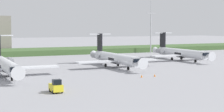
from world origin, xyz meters
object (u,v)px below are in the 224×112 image
at_px(safety_cone_front_marker, 142,76).
at_px(safety_cone_mid_marker, 155,75).
at_px(regional_jet_second, 115,58).
at_px(regional_jet_nearest, 6,65).
at_px(antenna_mast, 151,28).
at_px(baggage_tug, 56,87).
at_px(regional_jet_third, 180,53).

xyz_separation_m(safety_cone_front_marker, safety_cone_mid_marker, (3.29, -0.04, 0.00)).
bearing_deg(regional_jet_second, safety_cone_mid_marker, -89.52).
distance_m(regional_jet_nearest, antenna_mast, 81.10).
distance_m(antenna_mast, baggage_tug, 94.31).
xyz_separation_m(regional_jet_nearest, baggage_tug, (4.59, -24.39, -1.53)).
xyz_separation_m(regional_jet_nearest, safety_cone_front_marker, (26.44, -14.83, -2.26)).
bearing_deg(antenna_mast, regional_jet_second, -131.33).
height_order(regional_jet_third, safety_cone_front_marker, regional_jet_third).
bearing_deg(safety_cone_mid_marker, regional_jet_third, 46.49).
distance_m(regional_jet_second, antenna_mast, 55.44).
height_order(regional_jet_nearest, safety_cone_mid_marker, regional_jet_nearest).
relative_size(regional_jet_nearest, safety_cone_front_marker, 56.36).
bearing_deg(safety_cone_front_marker, regional_jet_nearest, 150.72).
relative_size(regional_jet_nearest, regional_jet_third, 1.00).
bearing_deg(regional_jet_third, regional_jet_nearest, -166.04).
distance_m(regional_jet_nearest, regional_jet_second, 30.08).
height_order(regional_jet_second, antenna_mast, antenna_mast).
xyz_separation_m(regional_jet_nearest, safety_cone_mid_marker, (29.74, -14.87, -2.26)).
xyz_separation_m(regional_jet_second, regional_jet_third, (27.82, 8.73, 0.00)).
height_order(safety_cone_front_marker, safety_cone_mid_marker, same).
height_order(antenna_mast, baggage_tug, antenna_mast).
bearing_deg(safety_cone_mid_marker, safety_cone_front_marker, 179.26).
bearing_deg(antenna_mast, regional_jet_nearest, -144.62).
xyz_separation_m(antenna_mast, baggage_tug, (-61.20, -71.12, -9.53)).
distance_m(regional_jet_nearest, baggage_tug, 24.86).
bearing_deg(safety_cone_front_marker, regional_jet_second, 81.28).
bearing_deg(regional_jet_nearest, safety_cone_front_marker, -29.28).
bearing_deg(safety_cone_mid_marker, regional_jet_nearest, 153.43).
bearing_deg(antenna_mast, baggage_tug, -130.71).
relative_size(antenna_mast, baggage_tug, 7.96).
bearing_deg(antenna_mast, regional_jet_third, -104.52).
bearing_deg(safety_cone_front_marker, antenna_mast, 57.41).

